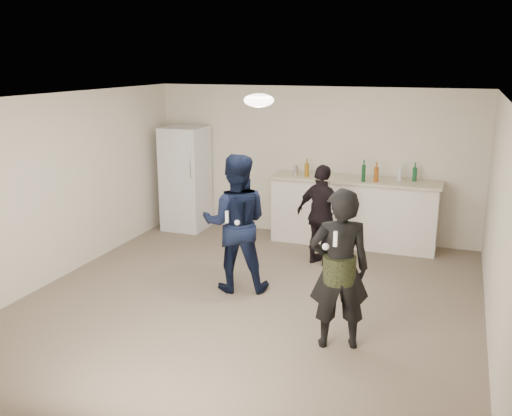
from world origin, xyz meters
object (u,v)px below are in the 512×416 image
(shaker, at_px, (296,170))
(spectator, at_px, (322,215))
(man, at_px, (236,223))
(fridge, at_px, (186,178))
(counter, at_px, (353,213))
(woman, at_px, (339,269))

(shaker, xyz_separation_m, spectator, (0.69, -1.00, -0.44))
(spectator, bearing_deg, man, 79.74)
(man, bearing_deg, fridge, -68.85)
(counter, xyz_separation_m, fridge, (-2.95, -0.07, 0.38))
(counter, relative_size, woman, 1.53)
(fridge, xyz_separation_m, spectator, (2.69, -0.99, -0.16))
(man, xyz_separation_m, spectator, (0.82, 1.29, -0.15))
(fridge, distance_m, shaker, 2.02)
(shaker, xyz_separation_m, woman, (1.43, -3.36, -0.32))
(counter, bearing_deg, spectator, -103.93)
(woman, bearing_deg, man, -53.78)
(fridge, distance_m, spectator, 2.87)
(fridge, height_order, man, fridge)
(shaker, relative_size, spectator, 0.12)
(fridge, xyz_separation_m, shaker, (2.00, 0.01, 0.28))
(shaker, bearing_deg, counter, 3.79)
(counter, height_order, fridge, fridge)
(spectator, bearing_deg, counter, -81.63)
(man, bearing_deg, counter, -132.88)
(shaker, distance_m, man, 2.31)
(woman, distance_m, spectator, 2.48)
(fridge, relative_size, man, 1.01)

